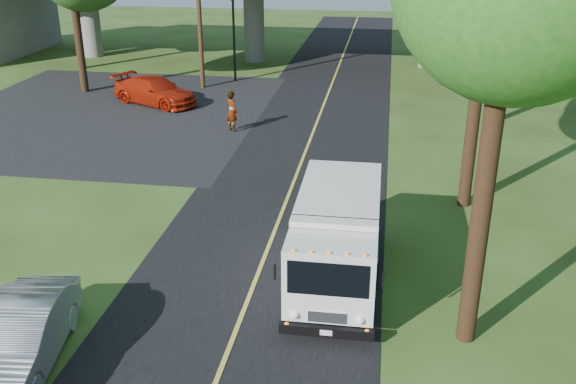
% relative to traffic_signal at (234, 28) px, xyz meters
% --- Properties ---
extents(ground, '(120.00, 120.00, 0.00)m').
position_rel_traffic_signal_xyz_m(ground, '(6.00, -26.00, -3.20)').
color(ground, '#334318').
rests_on(ground, ground).
extents(road, '(7.00, 90.00, 0.02)m').
position_rel_traffic_signal_xyz_m(road, '(6.00, -16.00, -3.19)').
color(road, black).
rests_on(road, ground).
extents(parking_lot, '(16.00, 18.00, 0.01)m').
position_rel_traffic_signal_xyz_m(parking_lot, '(-5.00, -8.00, -3.19)').
color(parking_lot, black).
rests_on(parking_lot, ground).
extents(lane_line, '(0.12, 90.00, 0.01)m').
position_rel_traffic_signal_xyz_m(lane_line, '(6.00, -16.00, -3.17)').
color(lane_line, gold).
rests_on(lane_line, road).
extents(traffic_signal, '(0.18, 0.22, 5.20)m').
position_rel_traffic_signal_xyz_m(traffic_signal, '(0.00, 0.00, 0.00)').
color(traffic_signal, black).
rests_on(traffic_signal, ground).
extents(utility_pole, '(1.60, 0.26, 9.00)m').
position_rel_traffic_signal_xyz_m(utility_pole, '(-1.50, -2.00, 1.40)').
color(utility_pole, '#472D19').
rests_on(utility_pole, ground).
extents(step_van, '(2.25, 6.01, 2.52)m').
position_rel_traffic_signal_xyz_m(step_van, '(8.20, -22.82, -1.83)').
color(step_van, white).
rests_on(step_van, ground).
extents(red_sedan, '(5.39, 3.92, 1.45)m').
position_rel_traffic_signal_xyz_m(red_sedan, '(-3.04, -5.91, -2.47)').
color(red_sedan, '#AD210A').
rests_on(red_sedan, ground).
extents(silver_sedan, '(2.28, 4.61, 1.45)m').
position_rel_traffic_signal_xyz_m(silver_sedan, '(1.58, -27.57, -2.47)').
color(silver_sedan, gray).
rests_on(silver_sedan, ground).
extents(pedestrian, '(0.83, 0.80, 1.92)m').
position_rel_traffic_signal_xyz_m(pedestrian, '(2.20, -9.98, -2.24)').
color(pedestrian, gray).
rests_on(pedestrian, ground).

